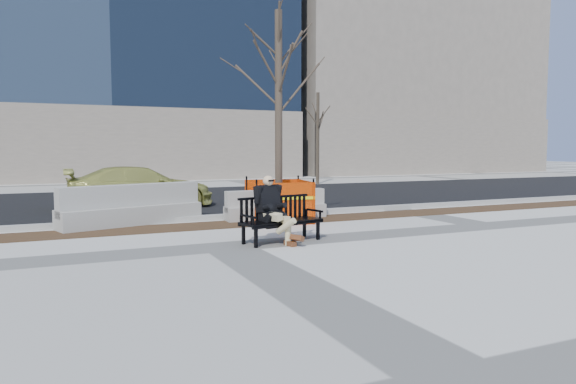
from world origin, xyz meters
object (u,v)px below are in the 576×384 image
object	(u,v)px
tree_fence	(279,221)
jersey_barrier_right	(276,219)
jersey_barrier_left	(132,225)
seated_man	(271,243)
sedan	(141,208)
bench	(282,242)

from	to	relation	value
tree_fence	jersey_barrier_right	distance (m)	0.46
tree_fence	jersey_barrier_left	bearing A→B (deg)	165.53
seated_man	sedan	world-z (taller)	seated_man
tree_fence	jersey_barrier_right	world-z (taller)	tree_fence
bench	jersey_barrier_right	bearing A→B (deg)	57.24
seated_man	tree_fence	world-z (taller)	tree_fence
seated_man	jersey_barrier_right	bearing A→B (deg)	53.74
sedan	jersey_barrier_left	world-z (taller)	sedan
bench	tree_fence	bearing A→B (deg)	56.13
bench	seated_man	size ratio (longest dim) A/B	1.29
bench	tree_fence	distance (m)	2.78
jersey_barrier_left	jersey_barrier_right	bearing A→B (deg)	-24.17
seated_man	sedan	xyz separation A→B (m)	(-1.36, 6.98, 0.00)
seated_man	jersey_barrier_left	size ratio (longest dim) A/B	0.38
jersey_barrier_left	bench	bearing A→B (deg)	-73.60
jersey_barrier_left	jersey_barrier_right	xyz separation A→B (m)	(3.44, -0.42, 0.00)
jersey_barrier_right	sedan	bearing A→B (deg)	124.83
tree_fence	sedan	size ratio (longest dim) A/B	1.26
bench	seated_man	bearing A→B (deg)	168.46
bench	sedan	bearing A→B (deg)	90.75
tree_fence	sedan	xyz separation A→B (m)	(-2.61, 4.40, 0.00)
tree_fence	sedan	world-z (taller)	tree_fence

